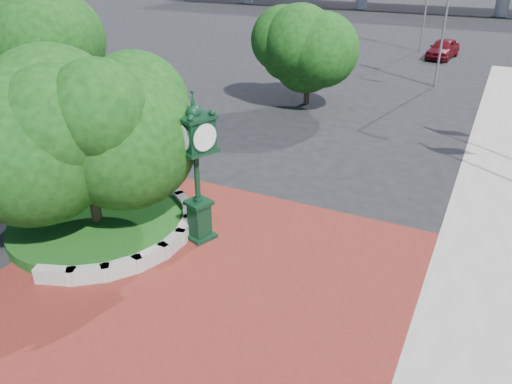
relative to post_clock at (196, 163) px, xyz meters
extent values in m
plane|color=black|center=(1.40, -1.10, -2.83)|extent=(200.00, 200.00, 0.00)
cube|color=maroon|center=(1.40, -2.10, -2.81)|extent=(12.00, 12.00, 0.04)
cube|color=#9E9B93|center=(-2.50, -4.11, -2.56)|extent=(1.29, 0.76, 0.54)
cube|color=#9E9B93|center=(-1.65, -3.64, -2.56)|extent=(1.20, 1.04, 0.54)
cube|color=#9E9B93|center=(-0.97, -2.94, -2.56)|extent=(1.00, 1.22, 0.54)
cube|color=#9E9B93|center=(-0.54, -2.06, -2.56)|extent=(0.71, 1.30, 0.54)
cube|color=#9E9B93|center=(-0.40, -1.10, -2.56)|extent=(0.35, 1.25, 0.54)
cube|color=#9E9B93|center=(-0.54, -0.14, -2.56)|extent=(0.71, 1.30, 0.54)
cube|color=#9E9B93|center=(-0.97, 0.73, -2.56)|extent=(1.00, 1.22, 0.54)
cube|color=#9E9B93|center=(-1.65, 1.44, -2.56)|extent=(1.20, 1.04, 0.54)
cube|color=#9E9B93|center=(-2.50, 1.91, -2.56)|extent=(1.29, 0.76, 0.54)
cylinder|color=#144012|center=(-3.60, -1.10, -2.63)|extent=(6.10, 6.10, 0.40)
cylinder|color=#38281C|center=(-3.60, -1.10, -1.75)|extent=(0.36, 0.36, 2.17)
sphere|color=#0F340E|center=(-3.60, -1.10, 0.90)|extent=(5.20, 5.20, 5.20)
cylinder|color=#38281C|center=(-11.60, 3.90, -1.61)|extent=(0.36, 0.36, 2.45)
sphere|color=#0F340E|center=(-11.60, 3.90, 1.30)|extent=(5.60, 5.60, 5.60)
cylinder|color=#38281C|center=(-2.60, 16.90, -1.87)|extent=(0.36, 0.36, 1.92)
sphere|color=#0F340E|center=(-2.60, 16.90, 0.41)|extent=(4.40, 4.40, 4.40)
cube|color=black|center=(0.00, 0.00, -2.74)|extent=(1.12, 1.12, 0.17)
cube|color=black|center=(0.00, 0.00, -2.07)|extent=(0.77, 0.77, 1.19)
cube|color=black|center=(0.00, 0.00, -1.44)|extent=(0.98, 0.98, 0.13)
cylinder|color=black|center=(0.00, 0.00, -0.46)|extent=(0.18, 0.18, 1.84)
cube|color=black|center=(0.00, 0.00, 1.02)|extent=(1.26, 1.26, 0.98)
cylinder|color=white|center=(-0.18, -0.48, 1.02)|extent=(0.83, 0.37, 0.87)
cylinder|color=white|center=(0.18, 0.48, 1.02)|extent=(0.83, 0.37, 0.87)
cylinder|color=white|center=(-0.48, 0.18, 1.02)|extent=(0.37, 0.83, 0.87)
cylinder|color=white|center=(0.48, -0.18, 1.02)|extent=(0.37, 0.83, 0.87)
sphere|color=black|center=(0.00, 0.00, 1.69)|extent=(0.48, 0.48, 0.48)
cone|color=black|center=(0.00, 0.00, 2.05)|extent=(0.20, 0.20, 0.54)
imported|color=#5B0D15|center=(3.16, 35.36, -1.98)|extent=(2.65, 5.20, 1.70)
cylinder|color=slate|center=(4.11, 24.92, 1.69)|extent=(0.16, 0.16, 9.05)
camera|label=1|loc=(8.28, -12.41, 6.34)|focal=35.00mm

